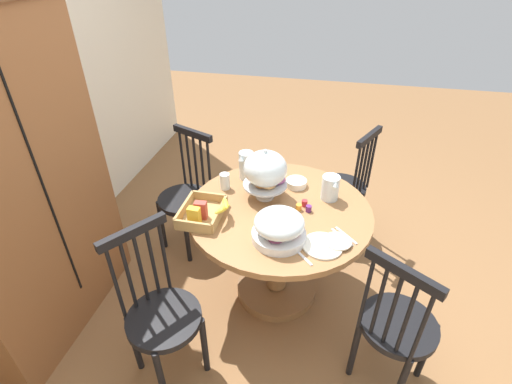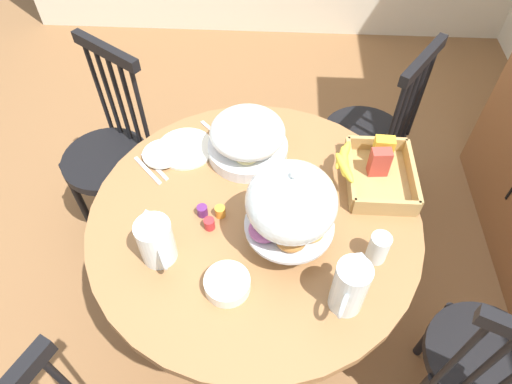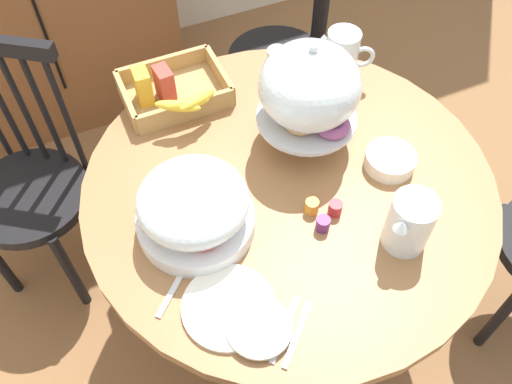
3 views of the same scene
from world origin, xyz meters
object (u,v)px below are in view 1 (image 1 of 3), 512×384
Objects in this scene: wooden_armoire at (2,191)px; cereal_basket at (204,212)px; windsor_chair_by_cabinet at (162,316)px; cereal_bowl at (296,183)px; fruit_platter_covered at (279,227)px; orange_juice_pitcher at (246,166)px; windsor_chair_far_side at (344,188)px; milk_pitcher at (330,189)px; china_plate_small at (338,241)px; windsor_chair_facing_door at (396,327)px; pastry_stand_with_dome at (265,171)px; drinking_glass at (225,181)px; windsor_chair_near_window at (186,198)px; dining_table at (278,236)px; china_plate_large at (322,246)px.

wooden_armoire is 1.10m from cereal_basket.
windsor_chair_by_cabinet is 1.18m from cereal_bowl.
fruit_platter_covered is at bearing -101.41° from cereal_basket.
windsor_chair_far_side is at bearing -56.44° from orange_juice_pitcher.
milk_pitcher is 0.58× the size of cereal_basket.
china_plate_small is (0.24, -1.82, -0.23)m from wooden_armoire.
pastry_stand_with_dome is at bearing 53.16° from windsor_chair_facing_door.
windsor_chair_by_cabinet is 2.83× the size of pastry_stand_with_dome.
cereal_bowl is at bearing -74.00° from drinking_glass.
windsor_chair_near_window and windsor_chair_facing_door have the same top height.
cereal_bowl is 1.27× the size of drinking_glass.
dining_table is at bearing 121.36° from milk_pitcher.
milk_pitcher reaches higher than drinking_glass.
orange_juice_pitcher is 1.40× the size of cereal_bowl.
windsor_chair_near_window is 1.34m from china_plate_small.
pastry_stand_with_dome reaches higher than orange_juice_pitcher.
fruit_platter_covered reaches higher than china_plate_large.
windsor_chair_facing_door is (-0.01, -2.16, -0.53)m from wooden_armoire.
cereal_bowl reaches higher than china_plate_large.
pastry_stand_with_dome reaches higher than china_plate_small.
fruit_platter_covered is 1.64× the size of milk_pitcher.
cereal_basket reaches higher than drinking_glass.
windsor_chair_facing_door is (-0.51, -0.70, -0.06)m from dining_table.
windsor_chair_by_cabinet is at bearing 149.46° from cereal_bowl.
windsor_chair_far_side reaches higher than drinking_glass.
orange_juice_pitcher is at bearing 43.16° from china_plate_large.
windsor_chair_near_window is 0.63m from orange_juice_pitcher.
pastry_stand_with_dome is (0.61, 0.82, 0.48)m from windsor_chair_facing_door.
windsor_chair_by_cabinet is (-1.07, -0.27, 0.00)m from windsor_chair_near_window.
cereal_bowl is 0.48m from drinking_glass.
windsor_chair_near_window is at bearing 64.82° from dining_table.
fruit_platter_covered is 0.25m from china_plate_large.
cereal_basket is 2.26× the size of cereal_bowl.
fruit_platter_covered is (-0.28, -0.04, 0.31)m from dining_table.
china_plate_small is at bearing -150.87° from cereal_bowl.
milk_pitcher is at bearing -87.44° from drinking_glass.
windsor_chair_by_cabinet is 1.00× the size of windsor_chair_facing_door.
dining_table is 7.58× the size of china_plate_small.
drinking_glass is (0.64, -1.07, -0.19)m from wooden_armoire.
windsor_chair_far_side is at bearing -6.66° from china_plate_large.
fruit_platter_covered is at bearing 95.72° from china_plate_small.
milk_pitcher reaches higher than china_plate_small.
pastry_stand_with_dome is (0.10, 0.11, 0.42)m from dining_table.
windsor_chair_near_window reaches higher than orange_juice_pitcher.
orange_juice_pitcher is (0.80, -1.17, -0.15)m from wooden_armoire.
drinking_glass reaches higher than dining_table.
milk_pitcher is (-0.19, -1.08, 0.36)m from windsor_chair_near_window.
windsor_chair_by_cabinet is (-0.70, 0.51, -0.06)m from dining_table.
wooden_armoire is 17.82× the size of drinking_glass.
milk_pitcher is (0.88, -0.80, 0.36)m from windsor_chair_by_cabinet.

